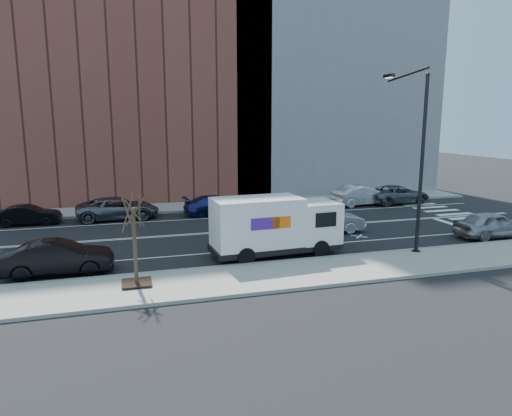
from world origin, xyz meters
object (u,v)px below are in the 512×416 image
near_parked_front (492,224)px  far_parked_b (28,215)px  fedex_van (275,225)px  driving_sedan (325,220)px

near_parked_front → far_parked_b: bearing=66.0°
fedex_van → near_parked_front: 13.47m
far_parked_b → near_parked_front: bearing=-111.6°
driving_sedan → near_parked_front: bearing=-110.5°
driving_sedan → far_parked_b: bearing=70.1°
fedex_van → driving_sedan: size_ratio=1.41×
fedex_van → far_parked_b: 17.48m
fedex_van → near_parked_front: fedex_van is taller
far_parked_b → driving_sedan: (17.91, -7.41, 0.13)m
driving_sedan → near_parked_front: (8.94, -3.81, -0.01)m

